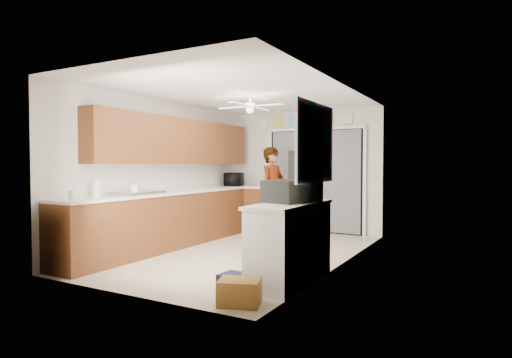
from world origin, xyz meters
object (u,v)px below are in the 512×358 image
at_px(microwave, 234,179).
at_px(cardboard_box, 239,292).
at_px(suitcase, 292,191).
at_px(dog, 276,229).
at_px(man, 273,192).
at_px(paper_towel_roll, 95,188).
at_px(navy_crate, 236,283).

distance_m(microwave, cardboard_box, 4.88).
relative_size(suitcase, dog, 1.05).
bearing_deg(man, microwave, 84.31).
distance_m(suitcase, man, 3.09).
bearing_deg(paper_towel_roll, man, 71.11).
bearing_deg(paper_towel_roll, cardboard_box, -10.73).
relative_size(microwave, dog, 0.85).
bearing_deg(navy_crate, cardboard_box, -52.98).
distance_m(microwave, suitcase, 3.95).
xyz_separation_m(paper_towel_roll, man, (1.11, 3.25, -0.20)).
height_order(microwave, dog, microwave).
height_order(microwave, paper_towel_roll, microwave).
relative_size(paper_towel_roll, navy_crate, 0.74).
xyz_separation_m(microwave, dog, (1.35, -0.73, -0.85)).
bearing_deg(navy_crate, suitcase, 67.52).
height_order(paper_towel_roll, man, man).
height_order(suitcase, dog, suitcase).
relative_size(microwave, navy_crate, 1.52).
bearing_deg(dog, navy_crate, -88.29).
bearing_deg(man, navy_crate, -150.37).
xyz_separation_m(microwave, suitcase, (2.64, -2.93, -0.01)).
bearing_deg(cardboard_box, suitcase, 86.38).
relative_size(paper_towel_roll, cardboard_box, 0.60).
distance_m(paper_towel_roll, man, 3.44).
bearing_deg(dog, paper_towel_roll, -132.96).
relative_size(navy_crate, dog, 0.56).
relative_size(man, dog, 2.94).
bearing_deg(dog, cardboard_box, -86.11).
height_order(cardboard_box, navy_crate, cardboard_box).
relative_size(paper_towel_roll, suitcase, 0.39).
bearing_deg(suitcase, paper_towel_roll, -149.80).
distance_m(microwave, paper_towel_roll, 3.54).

